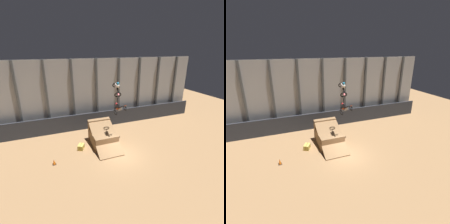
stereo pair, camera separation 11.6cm
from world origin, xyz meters
The scene contains 8 objects.
ground_plane centered at (0.00, 0.00, 0.00)m, with size 60.00×60.00×0.00m, color #9E754C.
arena_back_wall centered at (0.00, 9.10, 4.79)m, with size 32.00×0.40×9.59m.
lower_barrier centered at (0.00, 7.87, 1.15)m, with size 31.36×0.20×2.31m.
dirt_ramp centered at (-1.07, 3.28, 0.93)m, with size 2.78×5.06×2.73m.
rider_bike_left_air centered at (0.27, 2.11, 6.88)m, with size 1.02×1.85×1.69m.
rider_bike_right_air centered at (1.37, 3.93, 3.90)m, with size 1.75×1.64×1.68m.
traffic_cone_near_ramp centered at (-6.89, 0.99, 0.28)m, with size 0.36×0.36×0.58m.
hay_bale_trackside centered at (-3.82, 2.82, 0.28)m, with size 0.95×1.08×0.57m.
Camera 2 is at (-6.64, -14.64, 10.92)m, focal length 28.00 mm.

